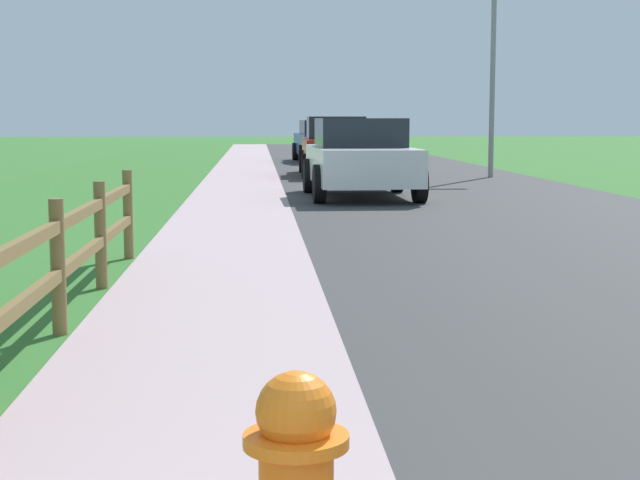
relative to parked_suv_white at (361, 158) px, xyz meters
name	(u,v)px	position (x,y,z in m)	size (l,w,h in m)	color
ground_plane	(280,180)	(-1.50, 5.84, -0.80)	(120.00, 120.00, 0.00)	#346F2C
road_asphalt	(401,175)	(2.00, 7.84, -0.80)	(7.00, 66.00, 0.01)	#373737
curb_concrete	(171,175)	(-4.50, 7.84, -0.80)	(6.00, 66.00, 0.01)	#B69A9F
grass_verge	(117,176)	(-6.00, 7.84, -0.80)	(5.00, 66.00, 0.00)	#346F2C
rail_fence	(26,279)	(-3.58, -13.56, -0.21)	(0.11, 10.03, 1.02)	brown
parked_suv_white	(361,158)	(0.00, 0.00, 0.00)	(2.21, 4.32, 1.60)	white
parked_car_red	(336,147)	(0.12, 7.76, 0.00)	(2.06, 4.53, 1.65)	maroon
parked_car_blue	(324,141)	(0.39, 16.33, -0.03)	(2.26, 4.64, 1.53)	navy
street_lamp	(498,50)	(4.37, 6.48, 2.62)	(1.17, 0.20, 5.68)	gray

